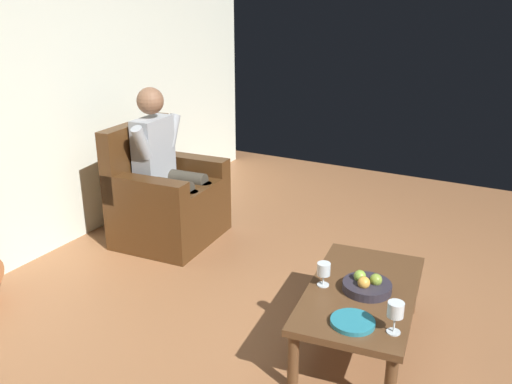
# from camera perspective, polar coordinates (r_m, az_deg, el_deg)

# --- Properties ---
(ground_plane) EXTENTS (6.73, 6.73, 0.00)m
(ground_plane) POSITION_cam_1_polar(r_m,az_deg,el_deg) (3.37, 11.19, -15.78)
(ground_plane) COLOR #97633E
(wall_back) EXTENTS (6.01, 0.06, 2.70)m
(wall_back) POSITION_cam_1_polar(r_m,az_deg,el_deg) (4.33, -23.64, 10.44)
(wall_back) COLOR silver
(wall_back) RESTS_ON ground
(armchair) EXTENTS (0.88, 0.78, 0.98)m
(armchair) POSITION_cam_1_polar(r_m,az_deg,el_deg) (4.57, -9.52, -0.87)
(armchair) COLOR #482B14
(armchair) RESTS_ON ground
(person_seated) EXTENTS (0.64, 0.58, 1.28)m
(person_seated) POSITION_cam_1_polar(r_m,az_deg,el_deg) (4.45, -9.55, 3.30)
(person_seated) COLOR #9CA3A9
(person_seated) RESTS_ON ground
(coffee_table) EXTENTS (1.14, 0.72, 0.38)m
(coffee_table) POSITION_cam_1_polar(r_m,az_deg,el_deg) (3.19, 11.07, -10.89)
(coffee_table) COLOR brown
(coffee_table) RESTS_ON ground
(wine_glass_near) EXTENTS (0.08, 0.08, 0.14)m
(wine_glass_near) POSITION_cam_1_polar(r_m,az_deg,el_deg) (3.13, 7.18, -8.26)
(wine_glass_near) COLOR silver
(wine_glass_near) RESTS_ON coffee_table
(wine_glass_far) EXTENTS (0.08, 0.08, 0.17)m
(wine_glass_far) POSITION_cam_1_polar(r_m,az_deg,el_deg) (2.78, 14.55, -12.14)
(wine_glass_far) COLOR silver
(wine_glass_far) RESTS_ON coffee_table
(fruit_bowl) EXTENTS (0.28, 0.28, 0.11)m
(fruit_bowl) POSITION_cam_1_polar(r_m,az_deg,el_deg) (3.14, 11.68, -9.65)
(fruit_bowl) COLOR #2C2832
(fruit_bowl) RESTS_ON coffee_table
(decorative_dish) EXTENTS (0.23, 0.23, 0.02)m
(decorative_dish) POSITION_cam_1_polar(r_m,az_deg,el_deg) (2.86, 10.20, -13.39)
(decorative_dish) COLOR teal
(decorative_dish) RESTS_ON coffee_table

